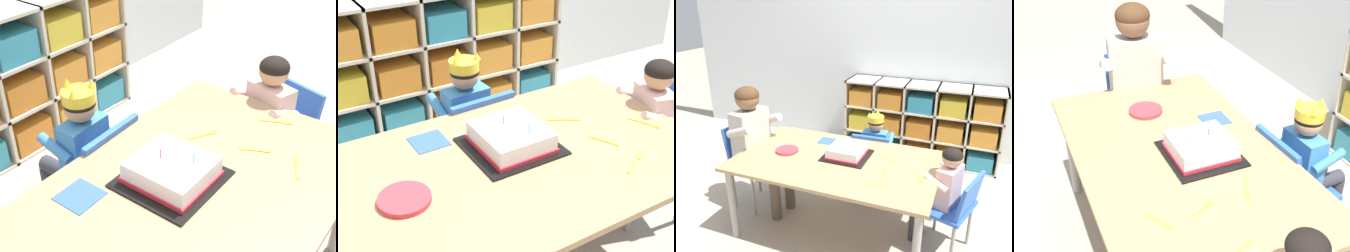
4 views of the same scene
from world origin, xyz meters
TOP-DOWN VIEW (x-y plane):
  - storage_cubby_shelf at (0.37, 1.48)m, footprint 1.65×0.36m
  - activity_table at (0.00, 0.00)m, footprint 1.48×0.88m
  - classroom_chair_blue at (0.12, 0.53)m, footprint 0.36×0.33m
  - child_with_crown at (0.12, 0.64)m, footprint 0.30×0.31m
  - classroom_chair_guest_side at (0.85, 0.06)m, footprint 0.43×0.45m
  - guest_at_table_side at (0.76, 0.09)m, footprint 0.34×0.33m
  - birthday_cake_on_tray at (0.05, 0.08)m, footprint 0.33×0.32m
  - paper_plate_stack at (-0.41, -0.01)m, footprint 0.17×0.17m
  - paper_napkin_square at (-0.20, 0.28)m, footprint 0.14×0.14m
  - fork_beside_plate_stack at (0.35, 0.14)m, footprint 0.12×0.08m
  - fork_near_cake_tray at (0.38, -0.06)m, footprint 0.06×0.12m
  - fork_near_child_seat at (0.62, -0.05)m, footprint 0.07×0.13m
  - fork_by_napkin at (0.38, -0.23)m, footprint 0.13×0.08m

SIDE VIEW (x-z plane):
  - classroom_chair_blue at x=0.12m, z-range 0.05..0.68m
  - classroom_chair_guest_side at x=0.85m, z-range 0.07..0.70m
  - storage_cubby_shelf at x=0.37m, z-range -0.03..0.83m
  - child_with_crown at x=0.12m, z-range 0.09..0.89m
  - guest_at_table_side at x=0.76m, z-range 0.11..0.91m
  - activity_table at x=0.00m, z-range 0.24..0.84m
  - paper_napkin_square at x=-0.20m, z-range 0.60..0.61m
  - fork_beside_plate_stack at x=0.35m, z-range 0.60..0.61m
  - fork_near_cake_tray at x=0.38m, z-range 0.60..0.61m
  - fork_near_child_seat at x=0.62m, z-range 0.60..0.61m
  - fork_by_napkin at x=0.38m, z-range 0.60..0.61m
  - paper_plate_stack at x=-0.41m, z-range 0.60..0.62m
  - birthday_cake_on_tray at x=0.05m, z-range 0.58..0.70m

